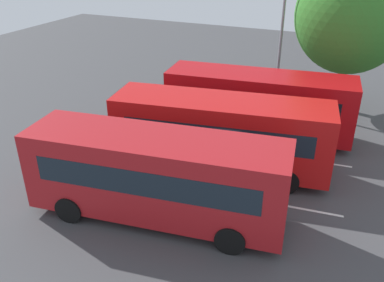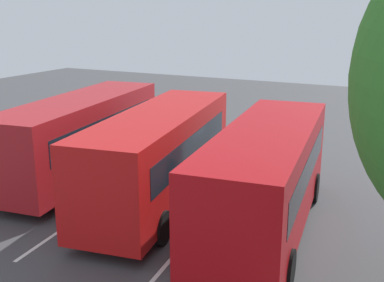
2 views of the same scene
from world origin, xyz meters
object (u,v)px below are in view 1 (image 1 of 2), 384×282
at_px(bus_far_left, 258,102).
at_px(bus_center_left, 220,132).
at_px(street_lamp, 282,20).
at_px(pedestrian, 76,128).
at_px(bus_center_right, 155,175).
at_px(depot_tree, 352,15).

relative_size(bus_far_left, bus_center_left, 0.99).
distance_m(bus_far_left, street_lamp, 5.33).
relative_size(bus_far_left, pedestrian, 5.53).
xyz_separation_m(bus_center_right, depot_tree, (-4.83, -13.30, 3.56)).
bearing_deg(bus_far_left, pedestrian, 25.66).
bearing_deg(pedestrian, bus_far_left, 76.77).
bearing_deg(pedestrian, street_lamp, 95.08).
xyz_separation_m(bus_center_right, pedestrian, (6.07, -3.32, -0.77)).
bearing_deg(bus_center_left, street_lamp, -102.03).
distance_m(bus_center_right, depot_tree, 14.59).
xyz_separation_m(bus_center_left, street_lamp, (-0.46, -8.18, 3.22)).
height_order(bus_center_right, street_lamp, street_lamp).
distance_m(bus_far_left, depot_tree, 7.22).
xyz_separation_m(pedestrian, depot_tree, (-10.90, -9.98, 4.33)).
bearing_deg(bus_center_right, bus_far_left, -107.58).
distance_m(bus_far_left, bus_center_right, 8.14).
relative_size(pedestrian, street_lamp, 0.19).
height_order(bus_far_left, street_lamp, street_lamp).
relative_size(bus_center_left, depot_tree, 1.10).
bearing_deg(street_lamp, bus_far_left, 4.90).
height_order(pedestrian, depot_tree, depot_tree).
xyz_separation_m(bus_far_left, pedestrian, (7.50, 4.69, -0.77)).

